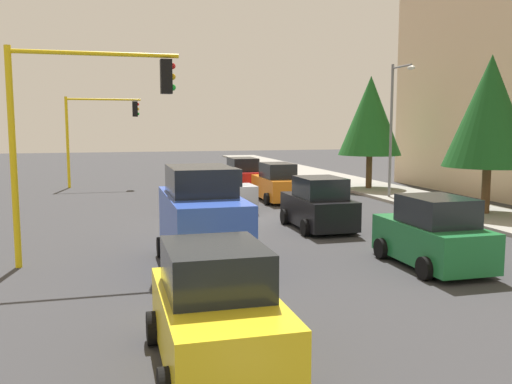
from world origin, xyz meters
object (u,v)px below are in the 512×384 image
(car_black, at_px, (318,205))
(car_silver, at_px, (215,193))
(car_yellow, at_px, (217,312))
(car_red, at_px, (242,176))
(traffic_signal_near_right, at_px, (80,113))
(street_lamp_curbside, at_px, (395,116))
(traffic_signal_far_right, at_px, (97,124))
(tree_roadside_near, at_px, (490,111))
(tree_roadside_mid, at_px, (370,116))
(delivery_van_blue, at_px, (202,221))
(car_green, at_px, (433,235))
(car_orange, at_px, (277,184))

(car_black, bearing_deg, car_silver, -147.35)
(car_yellow, bearing_deg, car_red, 165.62)
(car_black, bearing_deg, car_yellow, -28.95)
(car_silver, bearing_deg, traffic_signal_near_right, -33.22)
(street_lamp_curbside, distance_m, car_black, 9.85)
(traffic_signal_far_right, bearing_deg, tree_roadside_near, 45.34)
(tree_roadside_mid, bearing_deg, car_black, -34.57)
(car_silver, xyz_separation_m, car_black, (4.79, 3.07, 0.00))
(traffic_signal_near_right, height_order, car_red, traffic_signal_near_right)
(delivery_van_blue, bearing_deg, car_red, 163.03)
(tree_roadside_mid, relative_size, car_black, 1.75)
(traffic_signal_near_right, bearing_deg, street_lamp_curbside, 122.74)
(traffic_signal_near_right, distance_m, tree_roadside_near, 16.73)
(tree_roadside_near, height_order, car_green, tree_roadside_near)
(tree_roadside_mid, distance_m, delivery_van_blue, 20.03)
(tree_roadside_near, distance_m, delivery_van_blue, 14.46)
(traffic_signal_far_right, bearing_deg, car_yellow, 4.82)
(tree_roadside_near, xyz_separation_m, car_green, (6.85, -6.93, -3.57))
(car_black, bearing_deg, delivery_van_blue, -49.17)
(tree_roadside_mid, height_order, car_black, tree_roadside_mid)
(traffic_signal_far_right, xyz_separation_m, street_lamp_curbside, (10.39, 14.89, 0.36))
(delivery_van_blue, bearing_deg, car_yellow, -7.06)
(car_silver, distance_m, car_orange, 4.78)
(traffic_signal_far_right, height_order, car_green, traffic_signal_far_right)
(car_green, relative_size, car_orange, 0.91)
(traffic_signal_far_right, distance_m, car_silver, 13.43)
(car_red, bearing_deg, car_silver, -21.77)
(tree_roadside_near, xyz_separation_m, car_silver, (-4.00, -11.01, -3.57))
(traffic_signal_far_right, bearing_deg, traffic_signal_near_right, -0.16)
(car_silver, bearing_deg, car_red, 158.23)
(tree_roadside_near, relative_size, car_silver, 1.85)
(tree_roadside_mid, distance_m, car_orange, 8.20)
(tree_roadside_mid, xyz_separation_m, tree_roadside_near, (10.00, 0.50, 0.03))
(car_silver, relative_size, car_red, 0.89)
(street_lamp_curbside, height_order, car_black, street_lamp_curbside)
(traffic_signal_far_right, relative_size, delivery_van_blue, 1.17)
(street_lamp_curbside, bearing_deg, delivery_van_blue, -47.37)
(car_yellow, bearing_deg, delivery_van_blue, 172.94)
(street_lamp_curbside, height_order, car_red, street_lamp_curbside)
(tree_roadside_near, xyz_separation_m, delivery_van_blue, (5.25, -13.10, -3.19))
(tree_roadside_near, relative_size, delivery_van_blue, 1.42)
(traffic_signal_far_right, bearing_deg, tree_roadside_mid, 69.07)
(delivery_van_blue, height_order, car_green, delivery_van_blue)
(car_red, bearing_deg, traffic_signal_far_right, -116.78)
(traffic_signal_far_right, height_order, car_black, traffic_signal_far_right)
(street_lamp_curbside, bearing_deg, tree_roadside_mid, 169.67)
(car_silver, height_order, car_red, same)
(tree_roadside_mid, height_order, car_green, tree_roadside_mid)
(tree_roadside_mid, bearing_deg, street_lamp_curbside, -10.33)
(tree_roadside_mid, bearing_deg, delivery_van_blue, -39.56)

